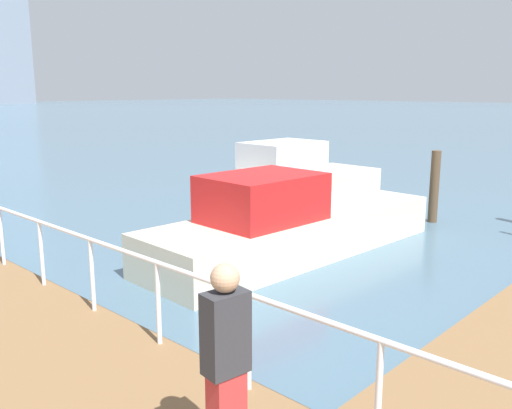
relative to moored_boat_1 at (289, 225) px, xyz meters
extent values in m
plane|color=slate|center=(-1.88, 6.01, -0.64)|extent=(300.00, 300.00, 0.00)
cylinder|color=white|center=(-5.03, -5.18, 0.29)|extent=(0.06, 0.06, 1.05)
cylinder|color=white|center=(-5.03, -3.64, 0.29)|extent=(0.06, 0.06, 1.05)
cylinder|color=white|center=(-5.03, -2.11, 0.29)|extent=(0.06, 0.06, 1.05)
cylinder|color=white|center=(-5.03, -0.58, 0.29)|extent=(0.06, 0.06, 1.05)
cylinder|color=white|center=(-5.03, 0.96, 0.29)|extent=(0.06, 0.06, 1.05)
cylinder|color=white|center=(-5.03, 2.49, 0.29)|extent=(0.06, 0.06, 1.05)
cylinder|color=white|center=(-5.03, -5.18, 0.81)|extent=(0.06, 24.54, 0.06)
cylinder|color=brown|center=(4.91, -0.92, 0.32)|extent=(0.25, 0.25, 1.92)
cube|color=beige|center=(0.22, -0.01, -0.20)|extent=(7.39, 2.47, 0.88)
cube|color=red|center=(-0.82, 0.04, 0.72)|extent=(2.37, 1.82, 0.95)
cube|color=beige|center=(4.35, 3.22, -0.18)|extent=(6.04, 2.25, 0.91)
cube|color=white|center=(3.57, 3.25, 0.81)|extent=(2.36, 1.72, 1.07)
cube|color=#333338|center=(-6.04, -4.36, 0.96)|extent=(0.39, 0.27, 0.68)
sphere|color=tan|center=(-6.04, -4.36, 1.42)|extent=(0.23, 0.23, 0.23)
camera|label=1|loc=(-8.82, -7.31, 2.85)|focal=38.53mm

